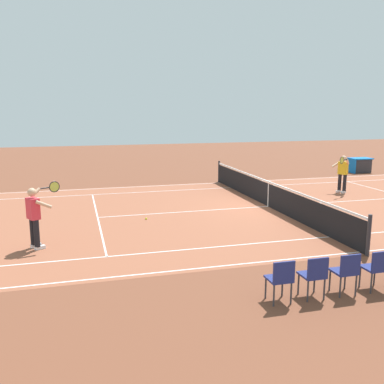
{
  "coord_description": "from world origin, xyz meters",
  "views": [
    {
      "loc": [
        7.05,
        14.58,
        3.68
      ],
      "look_at": [
        3.27,
        0.88,
        0.9
      ],
      "focal_mm": 39.93,
      "sensor_mm": 36.0,
      "label": 1
    }
  ],
  "objects_px": {
    "spectator_chair_4": "(346,270)",
    "tennis_player_near": "(35,215)",
    "equipment_cart_tarped": "(359,165)",
    "spectator_chair_5": "(314,274)",
    "spectator_chair_3": "(377,267)",
    "tennis_player_far": "(343,172)",
    "tennis_net": "(269,194)",
    "tennis_ball": "(146,219)",
    "spectator_chair_6": "(281,278)"
  },
  "relations": [
    {
      "from": "spectator_chair_4",
      "to": "equipment_cart_tarped",
      "type": "relative_size",
      "value": 0.7
    },
    {
      "from": "tennis_ball",
      "to": "spectator_chair_6",
      "type": "distance_m",
      "value": 7.1
    },
    {
      "from": "tennis_player_far",
      "to": "equipment_cart_tarped",
      "type": "height_order",
      "value": "tennis_player_far"
    },
    {
      "from": "spectator_chair_4",
      "to": "spectator_chair_6",
      "type": "height_order",
      "value": "same"
    },
    {
      "from": "spectator_chair_4",
      "to": "spectator_chair_5",
      "type": "distance_m",
      "value": 0.72
    },
    {
      "from": "spectator_chair_4",
      "to": "equipment_cart_tarped",
      "type": "xyz_separation_m",
      "value": [
        -10.98,
        -14.41,
        -0.08
      ]
    },
    {
      "from": "tennis_player_far",
      "to": "tennis_ball",
      "type": "xyz_separation_m",
      "value": [
        9.19,
        2.4,
        -0.9
      ]
    },
    {
      "from": "tennis_player_near",
      "to": "spectator_chair_5",
      "type": "height_order",
      "value": "tennis_player_near"
    },
    {
      "from": "tennis_ball",
      "to": "equipment_cart_tarped",
      "type": "xyz_separation_m",
      "value": [
        -13.86,
        -7.48,
        0.4
      ]
    },
    {
      "from": "spectator_chair_4",
      "to": "spectator_chair_6",
      "type": "distance_m",
      "value": 1.43
    },
    {
      "from": "tennis_net",
      "to": "spectator_chair_6",
      "type": "distance_m",
      "value": 8.37
    },
    {
      "from": "tennis_ball",
      "to": "spectator_chair_5",
      "type": "distance_m",
      "value": 7.28
    },
    {
      "from": "tennis_net",
      "to": "tennis_player_near",
      "type": "distance_m",
      "value": 8.67
    },
    {
      "from": "tennis_ball",
      "to": "spectator_chair_5",
      "type": "height_order",
      "value": "spectator_chair_5"
    },
    {
      "from": "spectator_chair_4",
      "to": "tennis_ball",
      "type": "bearing_deg",
      "value": -67.39
    },
    {
      "from": "tennis_ball",
      "to": "spectator_chair_4",
      "type": "xyz_separation_m",
      "value": [
        -2.89,
        6.93,
        0.49
      ]
    },
    {
      "from": "tennis_player_near",
      "to": "spectator_chair_5",
      "type": "xyz_separation_m",
      "value": [
        -5.49,
        4.73,
        -0.41
      ]
    },
    {
      "from": "tennis_player_near",
      "to": "spectator_chair_3",
      "type": "xyz_separation_m",
      "value": [
        -6.92,
        4.73,
        -0.41
      ]
    },
    {
      "from": "tennis_player_near",
      "to": "tennis_ball",
      "type": "height_order",
      "value": "tennis_player_near"
    },
    {
      "from": "tennis_player_near",
      "to": "tennis_player_far",
      "type": "bearing_deg",
      "value": -159.84
    },
    {
      "from": "tennis_player_near",
      "to": "spectator_chair_4",
      "type": "relative_size",
      "value": 1.93
    },
    {
      "from": "tennis_net",
      "to": "tennis_ball",
      "type": "relative_size",
      "value": 177.27
    },
    {
      "from": "tennis_player_near",
      "to": "spectator_chair_5",
      "type": "distance_m",
      "value": 7.26
    },
    {
      "from": "tennis_player_near",
      "to": "spectator_chair_4",
      "type": "bearing_deg",
      "value": 142.68
    },
    {
      "from": "tennis_net",
      "to": "tennis_player_near",
      "type": "relative_size",
      "value": 6.89
    },
    {
      "from": "spectator_chair_3",
      "to": "equipment_cart_tarped",
      "type": "xyz_separation_m",
      "value": [
        -10.26,
        -14.41,
        -0.08
      ]
    },
    {
      "from": "tennis_player_far",
      "to": "spectator_chair_5",
      "type": "relative_size",
      "value": 1.93
    },
    {
      "from": "tennis_player_far",
      "to": "spectator_chair_3",
      "type": "xyz_separation_m",
      "value": [
        5.59,
        9.32,
        -0.41
      ]
    },
    {
      "from": "spectator_chair_4",
      "to": "spectator_chair_5",
      "type": "height_order",
      "value": "same"
    },
    {
      "from": "spectator_chair_4",
      "to": "tennis_player_near",
      "type": "bearing_deg",
      "value": -37.32
    },
    {
      "from": "spectator_chair_3",
      "to": "spectator_chair_4",
      "type": "height_order",
      "value": "same"
    },
    {
      "from": "spectator_chair_5",
      "to": "spectator_chair_4",
      "type": "bearing_deg",
      "value": 180.0
    },
    {
      "from": "tennis_player_near",
      "to": "tennis_player_far",
      "type": "xyz_separation_m",
      "value": [
        -12.51,
        -4.59,
        0.0
      ]
    },
    {
      "from": "tennis_player_near",
      "to": "equipment_cart_tarped",
      "type": "relative_size",
      "value": 1.36
    },
    {
      "from": "spectator_chair_4",
      "to": "spectator_chair_6",
      "type": "relative_size",
      "value": 1.0
    },
    {
      "from": "tennis_ball",
      "to": "spectator_chair_4",
      "type": "distance_m",
      "value": 7.52
    },
    {
      "from": "spectator_chair_5",
      "to": "spectator_chair_6",
      "type": "bearing_deg",
      "value": 0.0
    },
    {
      "from": "spectator_chair_4",
      "to": "spectator_chair_6",
      "type": "xyz_separation_m",
      "value": [
        1.43,
        0.0,
        0.0
      ]
    },
    {
      "from": "tennis_player_near",
      "to": "tennis_ball",
      "type": "bearing_deg",
      "value": -146.48
    },
    {
      "from": "spectator_chair_6",
      "to": "spectator_chair_4",
      "type": "bearing_deg",
      "value": 180.0
    },
    {
      "from": "tennis_net",
      "to": "spectator_chair_5",
      "type": "relative_size",
      "value": 13.3
    },
    {
      "from": "spectator_chair_4",
      "to": "spectator_chair_5",
      "type": "xyz_separation_m",
      "value": [
        0.72,
        0.0,
        0.0
      ]
    },
    {
      "from": "tennis_player_far",
      "to": "equipment_cart_tarped",
      "type": "relative_size",
      "value": 1.36
    },
    {
      "from": "spectator_chair_6",
      "to": "equipment_cart_tarped",
      "type": "distance_m",
      "value": 19.02
    },
    {
      "from": "spectator_chair_3",
      "to": "tennis_player_far",
      "type": "bearing_deg",
      "value": -120.94
    },
    {
      "from": "spectator_chair_3",
      "to": "spectator_chair_4",
      "type": "relative_size",
      "value": 1.0
    },
    {
      "from": "spectator_chair_6",
      "to": "equipment_cart_tarped",
      "type": "relative_size",
      "value": 0.7
    },
    {
      "from": "tennis_player_near",
      "to": "spectator_chair_6",
      "type": "height_order",
      "value": "tennis_player_near"
    },
    {
      "from": "spectator_chair_5",
      "to": "spectator_chair_3",
      "type": "bearing_deg",
      "value": 180.0
    },
    {
      "from": "tennis_net",
      "to": "equipment_cart_tarped",
      "type": "height_order",
      "value": "tennis_net"
    }
  ]
}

